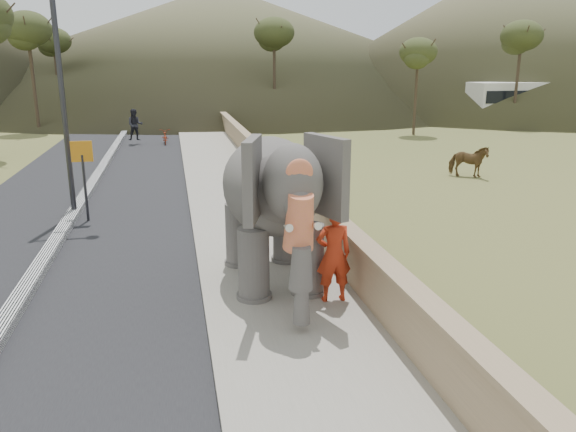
% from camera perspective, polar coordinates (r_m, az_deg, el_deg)
% --- Properties ---
extents(ground, '(160.00, 160.00, 0.00)m').
position_cam_1_polar(ground, '(8.04, 4.54, -19.44)').
color(ground, olive).
rests_on(ground, ground).
extents(road, '(7.00, 120.00, 0.03)m').
position_cam_1_polar(road, '(17.23, -21.50, -1.10)').
color(road, black).
rests_on(road, ground).
extents(median, '(0.35, 120.00, 0.22)m').
position_cam_1_polar(median, '(17.20, -21.53, -0.80)').
color(median, black).
rests_on(median, ground).
extents(walkway, '(3.00, 120.00, 0.15)m').
position_cam_1_polar(walkway, '(17.04, -4.76, -0.02)').
color(walkway, '#9E9687').
rests_on(walkway, ground).
extents(parapet, '(0.30, 120.00, 1.10)m').
position_cam_1_polar(parapet, '(17.19, 0.67, 1.80)').
color(parapet, tan).
rests_on(parapet, ground).
extents(lamppost, '(1.76, 0.36, 8.00)m').
position_cam_1_polar(lamppost, '(17.88, -21.35, 15.30)').
color(lamppost, '#333237').
rests_on(lamppost, ground).
extents(signboard, '(0.60, 0.08, 2.40)m').
position_cam_1_polar(signboard, '(17.36, -20.09, 4.69)').
color(signboard, '#2D2D33').
rests_on(signboard, ground).
extents(cow, '(1.70, 1.44, 1.32)m').
position_cam_1_polar(cow, '(24.20, 17.85, 5.31)').
color(cow, brown).
rests_on(cow, ground).
extents(distant_car, '(4.24, 1.74, 1.44)m').
position_cam_1_polar(distant_car, '(45.87, 18.09, 9.80)').
color(distant_car, silver).
rests_on(distant_car, ground).
extents(bus_white, '(11.11, 3.03, 3.10)m').
position_cam_1_polar(bus_white, '(48.34, 23.91, 10.50)').
color(bus_white, white).
rests_on(bus_white, ground).
extents(hill_right, '(56.00, 56.00, 16.00)m').
position_cam_1_polar(hill_right, '(69.65, 22.41, 17.09)').
color(hill_right, brown).
rests_on(hill_right, ground).
extents(hill_far, '(80.00, 80.00, 14.00)m').
position_cam_1_polar(hill_far, '(76.67, -6.75, 17.09)').
color(hill_far, brown).
rests_on(hill_far, ground).
extents(elephant_and_man, '(2.43, 4.40, 3.15)m').
position_cam_1_polar(elephant_and_man, '(11.54, -1.62, 0.96)').
color(elephant_and_man, '#625D59').
rests_on(elephant_and_man, ground).
extents(motorcyclist, '(2.39, 1.71, 2.03)m').
position_cam_1_polar(motorcyclist, '(33.40, -13.92, 8.46)').
color(motorcyclist, maroon).
rests_on(motorcyclist, ground).
extents(trees, '(47.57, 42.37, 8.48)m').
position_cam_1_polar(trees, '(33.91, -6.22, 14.03)').
color(trees, '#473828').
rests_on(trees, ground).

